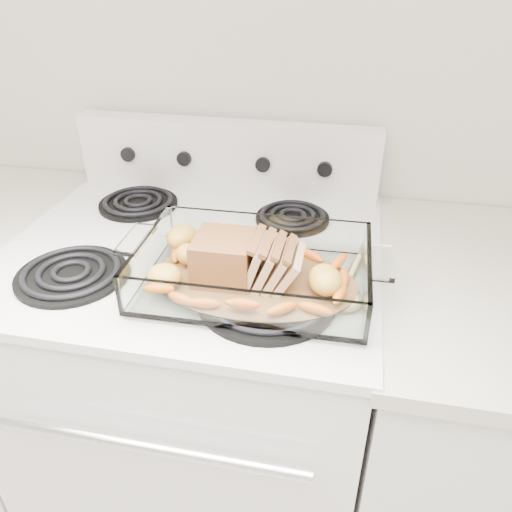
% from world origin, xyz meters
% --- Properties ---
extents(electric_range, '(0.78, 0.70, 1.12)m').
position_xyz_m(electric_range, '(0.00, 1.66, 0.48)').
color(electric_range, white).
rests_on(electric_range, ground).
extents(counter_right, '(0.58, 0.68, 0.93)m').
position_xyz_m(counter_right, '(0.67, 1.66, 0.47)').
color(counter_right, silver).
rests_on(counter_right, ground).
extents(baking_dish, '(0.41, 0.27, 0.08)m').
position_xyz_m(baking_dish, '(0.16, 1.53, 0.96)').
color(baking_dish, white).
rests_on(baking_dish, electric_range).
extents(pork_roast, '(0.20, 0.10, 0.08)m').
position_xyz_m(pork_roast, '(0.13, 1.53, 0.99)').
color(pork_roast, brown).
rests_on(pork_roast, baking_dish).
extents(roast_vegetables, '(0.37, 0.20, 0.05)m').
position_xyz_m(roast_vegetables, '(0.15, 1.57, 0.97)').
color(roast_vegetables, '#D95F21').
rests_on(roast_vegetables, baking_dish).
extents(wooden_spoon, '(0.07, 0.25, 0.02)m').
position_xyz_m(wooden_spoon, '(0.33, 1.56, 0.95)').
color(wooden_spoon, tan).
rests_on(wooden_spoon, electric_range).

